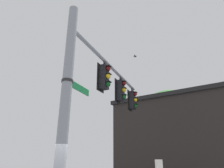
{
  "coord_description": "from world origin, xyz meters",
  "views": [
    {
      "loc": [
        4.09,
        3.57,
        2.12
      ],
      "look_at": [
        -3.21,
        -0.18,
        5.32
      ],
      "focal_mm": 31.24,
      "sensor_mm": 36.0,
      "label": 1
    }
  ],
  "objects_px": {
    "traffic_light_mid_inner": "(121,90)",
    "traffic_light_mid_outer": "(133,100)",
    "traffic_light_nearest_pole": "(104,77)",
    "bird_flying": "(135,56)",
    "street_name_sign": "(73,85)"
  },
  "relations": [
    {
      "from": "traffic_light_mid_outer",
      "to": "street_name_sign",
      "type": "distance_m",
      "value": 5.9
    },
    {
      "from": "traffic_light_mid_outer",
      "to": "street_name_sign",
      "type": "xyz_separation_m",
      "value": [
        5.79,
        0.3,
        -1.08
      ]
    },
    {
      "from": "traffic_light_mid_outer",
      "to": "traffic_light_nearest_pole",
      "type": "bearing_deg",
      "value": 3.13
    },
    {
      "from": "traffic_light_mid_inner",
      "to": "traffic_light_mid_outer",
      "type": "distance_m",
      "value": 1.85
    },
    {
      "from": "traffic_light_mid_outer",
      "to": "street_name_sign",
      "type": "bearing_deg",
      "value": 2.92
    },
    {
      "from": "traffic_light_mid_outer",
      "to": "traffic_light_mid_inner",
      "type": "bearing_deg",
      "value": 3.13
    },
    {
      "from": "traffic_light_nearest_pole",
      "to": "traffic_light_mid_inner",
      "type": "height_order",
      "value": "same"
    },
    {
      "from": "traffic_light_nearest_pole",
      "to": "traffic_light_mid_inner",
      "type": "distance_m",
      "value": 1.85
    },
    {
      "from": "traffic_light_mid_outer",
      "to": "bird_flying",
      "type": "distance_m",
      "value": 2.53
    },
    {
      "from": "traffic_light_mid_inner",
      "to": "traffic_light_mid_outer",
      "type": "height_order",
      "value": "same"
    },
    {
      "from": "street_name_sign",
      "to": "bird_flying",
      "type": "distance_m",
      "value": 6.06
    },
    {
      "from": "traffic_light_nearest_pole",
      "to": "traffic_light_mid_outer",
      "type": "height_order",
      "value": "same"
    },
    {
      "from": "traffic_light_mid_inner",
      "to": "traffic_light_mid_outer",
      "type": "bearing_deg",
      "value": -176.87
    },
    {
      "from": "traffic_light_mid_outer",
      "to": "bird_flying",
      "type": "height_order",
      "value": "bird_flying"
    },
    {
      "from": "traffic_light_nearest_pole",
      "to": "street_name_sign",
      "type": "relative_size",
      "value": 0.95
    }
  ]
}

